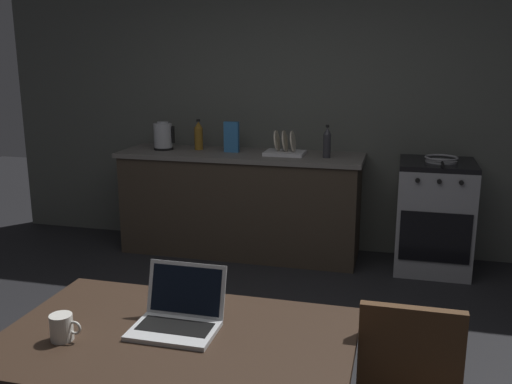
% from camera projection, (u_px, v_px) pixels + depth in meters
% --- Properties ---
extents(back_wall, '(6.40, 0.10, 2.83)m').
position_uv_depth(back_wall, '(337.00, 95.00, 5.03)').
color(back_wall, '#51544E').
rests_on(back_wall, ground_plane).
extents(kitchen_counter, '(2.16, 0.64, 0.92)m').
position_uv_depth(kitchen_counter, '(241.00, 203.00, 5.12)').
color(kitchen_counter, '#382D23').
rests_on(kitchen_counter, ground_plane).
extents(stove_oven, '(0.60, 0.62, 0.92)m').
position_uv_depth(stove_oven, '(434.00, 216.00, 4.71)').
color(stove_oven, gray).
rests_on(stove_oven, ground_plane).
extents(dining_table, '(1.31, 0.83, 0.74)m').
position_uv_depth(dining_table, '(176.00, 354.00, 2.13)').
color(dining_table, '#332319').
rests_on(dining_table, ground_plane).
extents(laptop, '(0.32, 0.28, 0.22)m').
position_uv_depth(laptop, '(178.00, 317.00, 2.17)').
color(laptop, silver).
rests_on(laptop, dining_table).
extents(electric_kettle, '(0.20, 0.18, 0.25)m').
position_uv_depth(electric_kettle, '(163.00, 136.00, 5.16)').
color(electric_kettle, black).
rests_on(electric_kettle, kitchen_counter).
extents(bottle, '(0.06, 0.06, 0.28)m').
position_uv_depth(bottle, '(327.00, 142.00, 4.75)').
color(bottle, '#2D2D33').
rests_on(bottle, kitchen_counter).
extents(frying_pan, '(0.26, 0.44, 0.05)m').
position_uv_depth(frying_pan, '(441.00, 159.00, 4.57)').
color(frying_pan, gray).
rests_on(frying_pan, stove_oven).
extents(coffee_mug, '(0.12, 0.08, 0.10)m').
position_uv_depth(coffee_mug, '(62.00, 327.00, 2.08)').
color(coffee_mug, silver).
rests_on(coffee_mug, dining_table).
extents(cereal_box, '(0.13, 0.05, 0.27)m').
position_uv_depth(cereal_box, '(231.00, 137.00, 5.02)').
color(cereal_box, '#3372B2').
rests_on(cereal_box, kitchen_counter).
extents(dish_rack, '(0.34, 0.26, 0.21)m').
position_uv_depth(dish_rack, '(285.00, 149.00, 4.90)').
color(dish_rack, silver).
rests_on(dish_rack, kitchen_counter).
extents(bottle_b, '(0.08, 0.08, 0.28)m').
position_uv_depth(bottle_b, '(199.00, 135.00, 5.15)').
color(bottle_b, '#8C601E').
rests_on(bottle_b, kitchen_counter).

